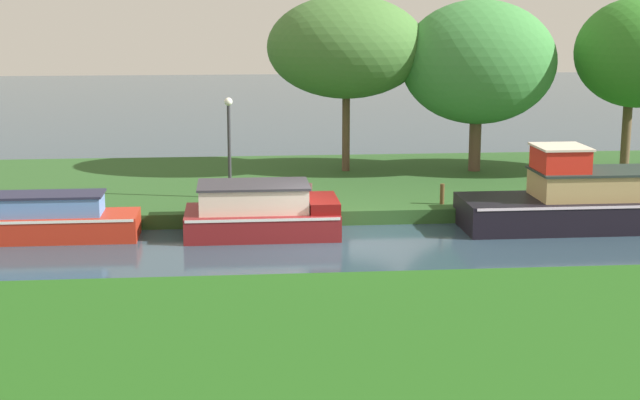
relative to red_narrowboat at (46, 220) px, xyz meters
The scene contains 11 objects.
ground_plane 7.52m from the red_narrowboat, ahead, with size 120.00×120.00×0.00m, color #2B4050.
riverbank_far 9.41m from the red_narrowboat, 38.06° to the left, with size 72.00×10.00×0.40m, color #295223.
riverbank_near 12.61m from the red_narrowboat, 54.01° to the right, with size 72.00×10.00×0.40m, color #1F5416.
red_narrowboat is the anchor object (origin of this frame).
maroon_cruiser 5.56m from the red_narrowboat, ahead, with size 4.01×2.22×1.38m.
willow_tree_left 12.04m from the red_narrowboat, 39.98° to the left, with size 5.31×4.53×5.89m.
willow_tree_centre 15.11m from the red_narrowboat, 27.30° to the left, with size 5.21×4.05×5.75m.
willow_tree_right 19.58m from the red_narrowboat, 18.29° to the left, with size 4.19×4.03×5.82m.
lamp_post 5.88m from the red_narrowboat, 32.40° to the left, with size 0.24×0.24×2.94m.
mooring_post_near 10.85m from the red_narrowboat, ahead, with size 0.13×0.13×0.58m, color brown.
mooring_post_far 7.11m from the red_narrowboat, 12.42° to the left, with size 0.20×0.20×0.66m, color #4F322F.
Camera 1 is at (-2.58, -23.34, 5.97)m, focal length 53.50 mm.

